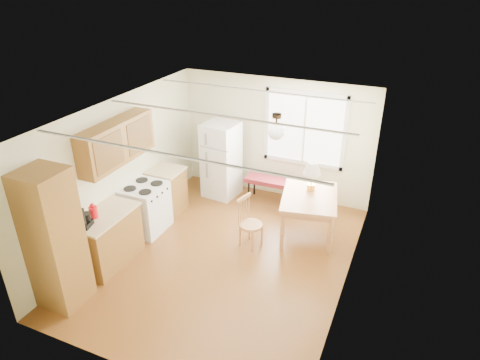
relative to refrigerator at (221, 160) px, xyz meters
The scene contains 11 objects.
room_shell 2.28m from the refrigerator, 63.36° to the right, with size 4.60×5.60×2.62m.
kitchen_run 2.72m from the refrigerator, 105.22° to the right, with size 0.65×3.40×2.20m.
window_unit 1.83m from the refrigerator, 16.68° to the left, with size 1.64×0.05×1.51m.
pendant_light 2.74m from the refrigerator, 43.15° to the right, with size 0.26×0.26×0.40m.
refrigerator is the anchor object (origin of this frame).
bench 1.18m from the refrigerator, ahead, with size 1.16×0.45×0.53m.
dining_table 2.22m from the refrigerator, 19.73° to the right, with size 1.18×1.43×0.79m.
chair 1.93m from the refrigerator, 50.92° to the right, with size 0.43×0.43×0.91m.
table_lamp 2.16m from the refrigerator, 14.95° to the right, with size 0.31×0.31×0.54m.
coffee_maker 3.34m from the refrigerator, 102.47° to the right, with size 0.23×0.27×0.37m.
kettle 3.08m from the refrigerator, 104.53° to the right, with size 0.13×0.13×0.26m.
Camera 1 is at (2.58, -5.30, 4.43)m, focal length 32.00 mm.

